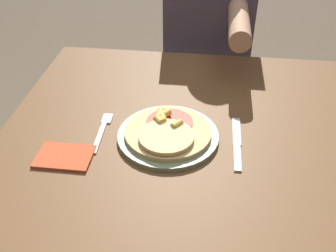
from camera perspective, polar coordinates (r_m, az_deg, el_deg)
dining_table at (r=1.13m, az=2.31°, el=-6.19°), size 1.01×1.00×0.77m
plate at (r=1.04m, az=0.00°, el=-1.45°), size 0.27×0.27×0.01m
pizza at (r=1.03m, az=-0.08°, el=-0.78°), size 0.23×0.23×0.04m
fork at (r=1.09m, az=-9.48°, el=-0.51°), size 0.03×0.18×0.00m
knife at (r=1.04m, az=9.97°, el=-2.55°), size 0.02×0.22×0.00m
napkin at (r=1.02m, az=-14.79°, el=-4.31°), size 0.14×0.10×0.01m
person_diner at (r=1.66m, az=5.80°, el=11.47°), size 0.34×0.52×1.24m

